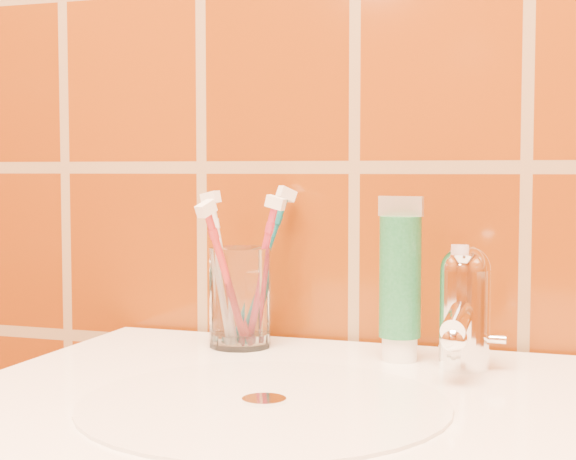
% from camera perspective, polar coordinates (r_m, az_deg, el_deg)
% --- Properties ---
extents(glass_tumbler, '(0.08, 0.08, 0.11)m').
position_cam_1_polar(glass_tumbler, '(0.94, -3.11, -4.37)').
color(glass_tumbler, white).
rests_on(glass_tumbler, pedestal_sink).
extents(toothpaste_tube, '(0.05, 0.04, 0.16)m').
position_cam_1_polar(toothpaste_tube, '(0.88, 7.26, -3.49)').
color(toothpaste_tube, white).
rests_on(toothpaste_tube, pedestal_sink).
extents(faucet, '(0.05, 0.11, 0.12)m').
position_cam_1_polar(faucet, '(0.85, 11.31, -4.64)').
color(faucet, white).
rests_on(faucet, pedestal_sink).
extents(toothbrush_0, '(0.07, 0.07, 0.17)m').
position_cam_1_polar(toothbrush_0, '(0.94, -1.85, -2.74)').
color(toothbrush_0, '#A9243C').
rests_on(toothbrush_0, glass_tumbler).
extents(toothbrush_1, '(0.09, 0.14, 0.18)m').
position_cam_1_polar(toothbrush_1, '(0.91, -3.98, -3.08)').
color(toothbrush_1, '#A62328').
rests_on(toothbrush_1, glass_tumbler).
extents(toothbrush_2, '(0.08, 0.07, 0.18)m').
position_cam_1_polar(toothbrush_2, '(0.94, -4.23, -2.60)').
color(toothbrush_2, silver).
rests_on(toothbrush_2, glass_tumbler).
extents(toothbrush_3, '(0.14, 0.15, 0.19)m').
position_cam_1_polar(toothbrush_3, '(0.96, -1.72, -2.34)').
color(toothbrush_3, '#0B5462').
rests_on(toothbrush_3, glass_tumbler).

